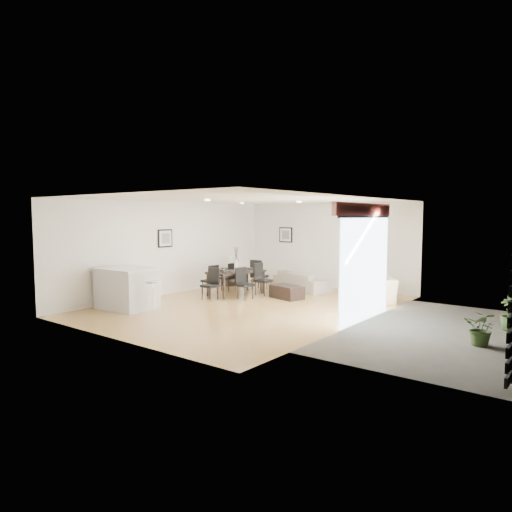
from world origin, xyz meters
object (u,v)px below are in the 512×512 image
Objects in this scene: dining_chair_wfar at (230,275)px; dining_chair_efar at (261,277)px; dining_chair_head at (212,282)px; dining_table at (236,273)px; kitchen_island at (127,288)px; dining_chair_foot at (258,273)px; side_table at (230,277)px; armchair at (375,290)px; bar_stool at (154,286)px; coffee_table at (287,292)px; dining_chair_enear at (243,281)px; sofa at (302,281)px; dining_chair_wnear at (212,278)px.

dining_chair_efar is (1.18, 0.00, 0.04)m from dining_chair_wfar.
dining_chair_efar reaches higher than dining_chair_head.
dining_table is at bearing 124.36° from dining_chair_efar.
dining_chair_head is 0.57× the size of kitchen_island.
side_table is at bearing -7.39° from dining_chair_foot.
dining_chair_head is at bearing 65.62° from kitchen_island.
armchair is 5.72m from bar_stool.
dining_chair_enear is at bearing -126.71° from coffee_table.
dining_chair_foot reaches higher than dining_chair_head.
dining_table is at bearing 75.89° from sofa.
coffee_table is at bearing -94.26° from dining_chair_efar.
dining_chair_foot is 0.62× the size of kitchen_island.
bar_stool reaches higher than coffee_table.
dining_chair_wnear is at bearing -145.79° from coffee_table.
dining_chair_enear is at bearing -26.44° from dining_table.
dining_chair_enear is 0.92× the size of dining_chair_foot.
dining_chair_wfar is (-1.72, -1.39, 0.19)m from sofa.
dining_chair_efar is 1.57× the size of side_table.
side_table is at bearing -137.54° from dining_chair_wfar.
dining_chair_foot is at bearing -6.35° from side_table.
bar_stool is (0.77, -3.61, 0.18)m from dining_chair_wfar.
dining_chair_wfar reaches higher than dining_table.
dining_chair_efar is at bearing -20.89° from armchair.
dining_table is (-1.12, -1.81, 0.34)m from sofa.
coffee_table is at bearing -16.21° from side_table.
armchair is at bearing 51.37° from bar_stool.
sofa is at bearing -5.60° from dining_chair_enear.
dining_chair_enear reaches higher than bar_stool.
bar_stool is (1.43, -4.37, 0.37)m from side_table.
dining_chair_wfar is at bearing -24.87° from armchair.
kitchen_island reaches higher than dining_chair_efar.
kitchen_island is (-0.83, -2.16, 0.03)m from dining_chair_head.
dining_chair_enear is at bearing 93.52° from dining_chair_wnear.
dining_chair_efar reaches higher than armchair.
dining_chair_efar is 0.98× the size of dining_chair_foot.
dining_chair_wnear is 2.79m from kitchen_island.
dining_chair_head reaches higher than dining_table.
dining_table is at bearing 88.88° from dining_chair_foot.
side_table is (-1.26, 1.17, -0.33)m from dining_table.
kitchen_island is (-1.96, -5.00, 0.23)m from sofa.
dining_chair_head is (0.59, -1.46, 0.01)m from dining_chair_wfar.
dining_table is 1.88× the size of dining_chair_foot.
dining_chair_head reaches higher than side_table.
dining_chair_head is (-0.00, -1.04, -0.14)m from dining_table.
dining_chair_efar is at bearing 91.16° from dining_chair_wfar.
armchair is 4.65m from dining_chair_wnear.
dining_chair_head is 2.17m from bar_stool.
dining_chair_foot is 1.61× the size of side_table.
dining_chair_wfar is 1.18m from dining_chair_efar.
sofa is 2.47m from side_table.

